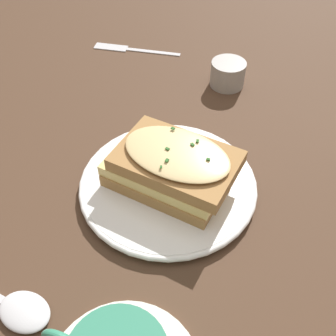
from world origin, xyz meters
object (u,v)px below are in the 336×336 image
Objects in this scene: dinner_plate at (168,184)px; condiment_pot at (228,74)px; sandwich at (170,166)px; spoon at (18,308)px; fork at (127,49)px.

dinner_plate is 3.96× the size of condiment_pot.
sandwich is 0.96× the size of spoon.
condiment_pot is at bearing 174.48° from spoon.
sandwich is 0.37m from fork.
spoon is at bearing -176.13° from fork.
condiment_pot reaches higher than spoon.
sandwich is 2.76× the size of condiment_pot.
sandwich is at bearing -57.58° from dinner_plate.
sandwich is at bearing -169.13° from condiment_pot.
sandwich is at bearing 163.40° from spoon.
fork is (0.25, 0.27, -0.01)m from dinner_plate.
condiment_pot is (0.25, 0.05, -0.02)m from sandwich.
spoon is (-0.48, -0.23, 0.00)m from fork.
sandwich reaches higher than dinner_plate.
dinner_plate is 1.44× the size of sandwich.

